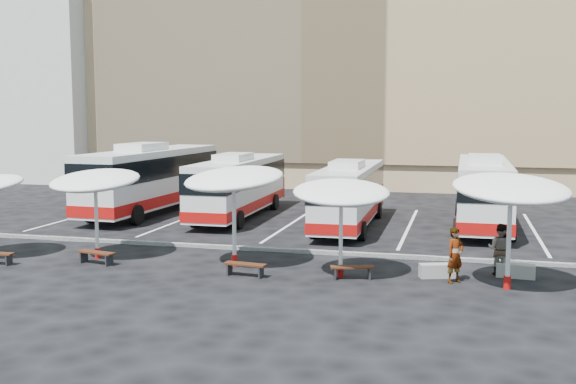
% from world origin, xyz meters
% --- Properties ---
extents(ground, '(120.00, 120.00, 0.00)m').
position_xyz_m(ground, '(0.00, 0.00, 0.00)').
color(ground, black).
rests_on(ground, ground).
extents(sandstone_building, '(42.00, 18.25, 29.60)m').
position_xyz_m(sandstone_building, '(0.00, 31.87, 12.63)').
color(sandstone_building, tan).
rests_on(sandstone_building, ground).
extents(apartment_block, '(14.00, 14.00, 18.00)m').
position_xyz_m(apartment_block, '(-28.00, 28.00, 9.00)').
color(apartment_block, beige).
rests_on(apartment_block, ground).
extents(curb_divider, '(34.00, 0.25, 0.15)m').
position_xyz_m(curb_divider, '(0.00, 0.50, 0.07)').
color(curb_divider, black).
rests_on(curb_divider, ground).
extents(bay_lines, '(24.15, 12.00, 0.01)m').
position_xyz_m(bay_lines, '(0.00, 8.00, 0.01)').
color(bay_lines, white).
rests_on(bay_lines, ground).
extents(bus_0, '(3.35, 12.86, 4.05)m').
position_xyz_m(bus_0, '(-8.72, 9.37, 2.07)').
color(bus_0, silver).
rests_on(bus_0, ground).
extents(bus_1, '(2.75, 11.25, 3.56)m').
position_xyz_m(bus_1, '(-3.34, 9.01, 1.82)').
color(bus_1, silver).
rests_on(bus_1, ground).
extents(bus_2, '(2.62, 10.79, 3.42)m').
position_xyz_m(bus_2, '(3.08, 7.33, 1.74)').
color(bus_2, silver).
rests_on(bus_2, ground).
extents(bus_3, '(2.77, 11.63, 3.69)m').
position_xyz_m(bus_3, '(9.57, 9.10, 1.88)').
color(bus_3, silver).
rests_on(bus_3, ground).
extents(sunshade_1, '(3.67, 3.72, 3.62)m').
position_xyz_m(sunshade_1, '(-5.37, -2.49, 3.07)').
color(sunshade_1, silver).
rests_on(sunshade_1, ground).
extents(sunshade_2, '(4.81, 4.83, 3.86)m').
position_xyz_m(sunshade_2, '(0.33, -2.44, 3.28)').
color(sunshade_2, silver).
rests_on(sunshade_2, ground).
extents(sunshade_3, '(4.11, 4.14, 3.51)m').
position_xyz_m(sunshade_3, '(4.49, -3.14, 2.98)').
color(sunshade_3, silver).
rests_on(sunshade_3, ground).
extents(sunshade_4, '(4.72, 4.75, 3.87)m').
position_xyz_m(sunshade_4, '(10.04, -3.36, 3.29)').
color(sunshade_4, silver).
rests_on(sunshade_4, ground).
extents(wood_bench_1, '(1.63, 0.75, 0.48)m').
position_xyz_m(wood_bench_1, '(-4.86, -3.45, 0.37)').
color(wood_bench_1, '#32170B').
rests_on(wood_bench_1, ground).
extents(wood_bench_2, '(1.56, 0.58, 0.47)m').
position_xyz_m(wood_bench_2, '(1.22, -3.88, 0.36)').
color(wood_bench_2, '#32170B').
rests_on(wood_bench_2, ground).
extents(wood_bench_3, '(1.54, 0.79, 0.46)m').
position_xyz_m(wood_bench_3, '(4.92, -3.33, 0.35)').
color(wood_bench_3, '#32170B').
rests_on(wood_bench_3, ground).
extents(conc_bench_0, '(1.35, 0.82, 0.48)m').
position_xyz_m(conc_bench_0, '(7.80, -2.34, 0.24)').
color(conc_bench_0, gray).
rests_on(conc_bench_0, ground).
extents(conc_bench_1, '(1.34, 0.56, 0.49)m').
position_xyz_m(conc_bench_1, '(10.42, -1.68, 0.24)').
color(conc_bench_1, gray).
rests_on(conc_bench_1, ground).
extents(passenger_0, '(0.80, 0.81, 1.88)m').
position_xyz_m(passenger_0, '(8.37, -2.93, 0.94)').
color(passenger_0, black).
rests_on(passenger_0, ground).
extents(passenger_1, '(1.09, 0.98, 1.84)m').
position_xyz_m(passenger_1, '(9.90, -1.42, 0.92)').
color(passenger_1, black).
rests_on(passenger_1, ground).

